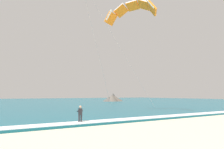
% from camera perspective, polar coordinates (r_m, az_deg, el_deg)
% --- Properties ---
extents(sea, '(200.00, 120.00, 0.20)m').
position_cam_1_polar(sea, '(76.06, -24.44, -7.34)').
color(sea, '#146075').
rests_on(sea, ground).
extents(surf_foam, '(200.00, 1.80, 0.04)m').
position_cam_1_polar(surf_foam, '(18.26, -6.98, -13.64)').
color(surf_foam, white).
rests_on(surf_foam, sea).
extents(surfboard, '(0.63, 1.45, 0.09)m').
position_cam_1_polar(surfboard, '(18.38, -9.34, -14.17)').
color(surfboard, '#E04C38').
rests_on(surfboard, ground).
extents(kitesurfer, '(0.56, 0.57, 1.69)m').
position_cam_1_polar(kitesurfer, '(18.29, -9.30, -11.33)').
color(kitesurfer, '#232328').
rests_on(kitesurfer, ground).
extents(kite_primary, '(11.26, 7.76, 14.84)m').
position_cam_1_polar(kite_primary, '(29.42, 5.63, 18.40)').
color(kite_primary, orange).
extents(headland_right, '(9.37, 9.26, 3.33)m').
position_cam_1_polar(headland_right, '(74.66, 0.13, -6.97)').
color(headland_right, '#56514C').
rests_on(headland_right, ground).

